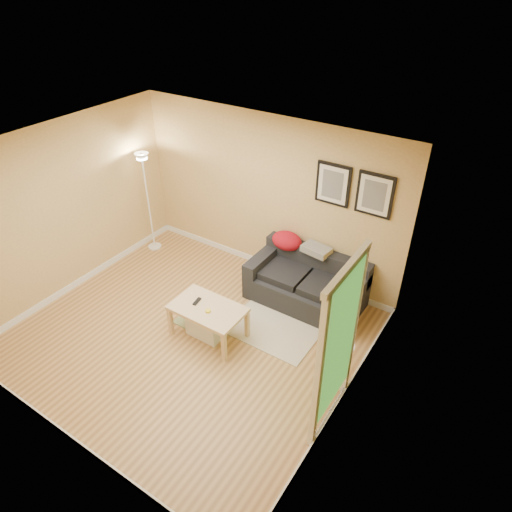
# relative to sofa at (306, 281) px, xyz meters

# --- Properties ---
(floor) EXTENTS (4.50, 4.50, 0.00)m
(floor) POSITION_rel_sofa_xyz_m (-1.00, -1.53, -0.38)
(floor) COLOR tan
(floor) RESTS_ON ground
(ceiling) EXTENTS (4.50, 4.50, 0.00)m
(ceiling) POSITION_rel_sofa_xyz_m (-1.00, -1.53, 2.23)
(ceiling) COLOR white
(ceiling) RESTS_ON wall_back
(wall_back) EXTENTS (4.50, 0.00, 4.50)m
(wall_back) POSITION_rel_sofa_xyz_m (-1.00, 0.47, 0.92)
(wall_back) COLOR #DCB670
(wall_back) RESTS_ON ground
(wall_front) EXTENTS (4.50, 0.00, 4.50)m
(wall_front) POSITION_rel_sofa_xyz_m (-1.00, -3.53, 0.92)
(wall_front) COLOR #DCB670
(wall_front) RESTS_ON ground
(wall_left) EXTENTS (0.00, 4.00, 4.00)m
(wall_left) POSITION_rel_sofa_xyz_m (-3.25, -1.53, 0.92)
(wall_left) COLOR #DCB670
(wall_left) RESTS_ON ground
(wall_right) EXTENTS (0.00, 4.00, 4.00)m
(wall_right) POSITION_rel_sofa_xyz_m (1.25, -1.53, 0.92)
(wall_right) COLOR #DCB670
(wall_right) RESTS_ON ground
(baseboard_back) EXTENTS (4.50, 0.02, 0.10)m
(baseboard_back) POSITION_rel_sofa_xyz_m (-1.00, 0.46, -0.33)
(baseboard_back) COLOR white
(baseboard_back) RESTS_ON ground
(baseboard_front) EXTENTS (4.50, 0.02, 0.10)m
(baseboard_front) POSITION_rel_sofa_xyz_m (-1.00, -3.52, -0.33)
(baseboard_front) COLOR white
(baseboard_front) RESTS_ON ground
(baseboard_left) EXTENTS (0.02, 4.00, 0.10)m
(baseboard_left) POSITION_rel_sofa_xyz_m (-3.24, -1.53, -0.33)
(baseboard_left) COLOR white
(baseboard_left) RESTS_ON ground
(baseboard_right) EXTENTS (0.02, 4.00, 0.10)m
(baseboard_right) POSITION_rel_sofa_xyz_m (1.24, -1.53, -0.33)
(baseboard_right) COLOR white
(baseboard_right) RESTS_ON ground
(sofa) EXTENTS (1.70, 0.90, 0.75)m
(sofa) POSITION_rel_sofa_xyz_m (0.00, 0.00, 0.00)
(sofa) COLOR black
(sofa) RESTS_ON ground
(red_throw) EXTENTS (0.48, 0.36, 0.28)m
(red_throw) POSITION_rel_sofa_xyz_m (-0.51, 0.28, 0.40)
(red_throw) COLOR #AE1027
(red_throw) RESTS_ON sofa
(plaid_throw) EXTENTS (0.45, 0.32, 0.10)m
(plaid_throw) POSITION_rel_sofa_xyz_m (-0.01, 0.29, 0.41)
(plaid_throw) COLOR tan
(plaid_throw) RESTS_ON sofa
(framed_print_left) EXTENTS (0.50, 0.04, 0.60)m
(framed_print_left) POSITION_rel_sofa_xyz_m (0.08, 0.45, 1.43)
(framed_print_left) COLOR black
(framed_print_left) RESTS_ON wall_back
(framed_print_right) EXTENTS (0.50, 0.04, 0.60)m
(framed_print_right) POSITION_rel_sofa_xyz_m (0.68, 0.45, 1.43)
(framed_print_right) COLOR black
(framed_print_right) RESTS_ON wall_back
(area_rug) EXTENTS (1.25, 0.85, 0.01)m
(area_rug) POSITION_rel_sofa_xyz_m (-0.08, -0.82, -0.37)
(area_rug) COLOR beige
(area_rug) RESTS_ON ground
(green_runner) EXTENTS (0.70, 0.50, 0.01)m
(green_runner) POSITION_rel_sofa_xyz_m (-1.03, -1.23, -0.37)
(green_runner) COLOR #668C4C
(green_runner) RESTS_ON ground
(coffee_table) EXTENTS (1.13, 0.87, 0.50)m
(coffee_table) POSITION_rel_sofa_xyz_m (-0.76, -1.38, -0.13)
(coffee_table) COLOR #E5BE8B
(coffee_table) RESTS_ON ground
(remote_control) EXTENTS (0.07, 0.17, 0.02)m
(remote_control) POSITION_rel_sofa_xyz_m (-0.95, -1.37, 0.13)
(remote_control) COLOR black
(remote_control) RESTS_ON coffee_table
(tape_roll) EXTENTS (0.07, 0.07, 0.03)m
(tape_roll) POSITION_rel_sofa_xyz_m (-0.70, -1.45, 0.14)
(tape_roll) COLOR yellow
(tape_roll) RESTS_ON coffee_table
(storage_bin) EXTENTS (0.52, 0.38, 0.32)m
(storage_bin) POSITION_rel_sofa_xyz_m (-0.81, -1.36, -0.22)
(storage_bin) COLOR white
(storage_bin) RESTS_ON ground
(side_table) EXTENTS (0.39, 0.39, 0.60)m
(side_table) POSITION_rel_sofa_xyz_m (1.02, -1.14, -0.08)
(side_table) COLOR white
(side_table) RESTS_ON ground
(book_stack) EXTENTS (0.25, 0.29, 0.08)m
(book_stack) POSITION_rel_sofa_xyz_m (1.02, -1.14, 0.26)
(book_stack) COLOR #3D36A2
(book_stack) RESTS_ON side_table
(floor_lamp) EXTENTS (0.23, 0.23, 1.79)m
(floor_lamp) POSITION_rel_sofa_xyz_m (-3.00, -0.13, 0.47)
(floor_lamp) COLOR white
(floor_lamp) RESTS_ON ground
(doorway) EXTENTS (0.12, 1.01, 2.13)m
(doorway) POSITION_rel_sofa_xyz_m (1.20, -1.68, 0.65)
(doorway) COLOR white
(doorway) RESTS_ON ground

